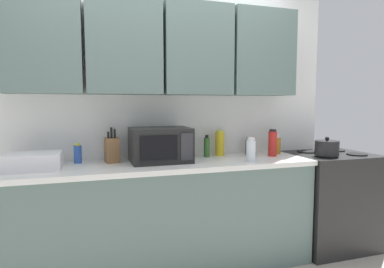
{
  "coord_description": "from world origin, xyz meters",
  "views": [
    {
      "loc": [
        -0.58,
        -2.88,
        1.38
      ],
      "look_at": [
        0.24,
        -0.25,
        1.12
      ],
      "focal_mm": 30.81,
      "sensor_mm": 36.0,
      "label": 1
    }
  ],
  "objects_px": {
    "bottle_clear_tall": "(251,150)",
    "bottle_yellow_mustard": "(220,143)",
    "stove_range": "(329,200)",
    "bottle_green_oil": "(207,147)",
    "bottle_soy_dark": "(249,146)",
    "bottle_blue_cleaner": "(78,154)",
    "bottle_amber_vinegar": "(276,145)",
    "knife_block": "(112,150)",
    "microwave": "(160,145)",
    "dish_rack": "(33,161)",
    "bottle_red_sauce": "(272,143)",
    "kettle": "(327,148)"
  },
  "relations": [
    {
      "from": "bottle_clear_tall",
      "to": "bottle_yellow_mustard",
      "type": "relative_size",
      "value": 0.88
    },
    {
      "from": "stove_range",
      "to": "bottle_green_oil",
      "type": "relative_size",
      "value": 4.65
    },
    {
      "from": "bottle_yellow_mustard",
      "to": "bottle_soy_dark",
      "type": "height_order",
      "value": "bottle_yellow_mustard"
    },
    {
      "from": "bottle_blue_cleaner",
      "to": "bottle_amber_vinegar",
      "type": "xyz_separation_m",
      "value": [
        1.79,
        -0.03,
        0.01
      ]
    },
    {
      "from": "stove_range",
      "to": "knife_block",
      "type": "relative_size",
      "value": 3.19
    },
    {
      "from": "microwave",
      "to": "dish_rack",
      "type": "height_order",
      "value": "microwave"
    },
    {
      "from": "bottle_red_sauce",
      "to": "dish_rack",
      "type": "bearing_deg",
      "value": -179.43
    },
    {
      "from": "dish_rack",
      "to": "knife_block",
      "type": "height_order",
      "value": "knife_block"
    },
    {
      "from": "microwave",
      "to": "bottle_red_sauce",
      "type": "xyz_separation_m",
      "value": [
        1.03,
        -0.02,
        -0.02
      ]
    },
    {
      "from": "stove_range",
      "to": "bottle_clear_tall",
      "type": "relative_size",
      "value": 4.5
    },
    {
      "from": "kettle",
      "to": "bottle_soy_dark",
      "type": "bearing_deg",
      "value": 149.3
    },
    {
      "from": "bottle_blue_cleaner",
      "to": "bottle_soy_dark",
      "type": "distance_m",
      "value": 1.53
    },
    {
      "from": "knife_block",
      "to": "bottle_green_oil",
      "type": "relative_size",
      "value": 1.46
    },
    {
      "from": "knife_block",
      "to": "kettle",
      "type": "bearing_deg",
      "value": -8.78
    },
    {
      "from": "bottle_red_sauce",
      "to": "bottle_yellow_mustard",
      "type": "height_order",
      "value": "bottle_red_sauce"
    },
    {
      "from": "bottle_clear_tall",
      "to": "bottle_red_sauce",
      "type": "relative_size",
      "value": 0.83
    },
    {
      "from": "bottle_yellow_mustard",
      "to": "bottle_green_oil",
      "type": "bearing_deg",
      "value": -163.58
    },
    {
      "from": "bottle_blue_cleaner",
      "to": "bottle_soy_dark",
      "type": "bearing_deg",
      "value": 0.56
    },
    {
      "from": "kettle",
      "to": "microwave",
      "type": "relative_size",
      "value": 0.43
    },
    {
      "from": "microwave",
      "to": "knife_block",
      "type": "bearing_deg",
      "value": 167.09
    },
    {
      "from": "stove_range",
      "to": "bottle_soy_dark",
      "type": "bearing_deg",
      "value": 164.48
    },
    {
      "from": "microwave",
      "to": "bottle_red_sauce",
      "type": "height_order",
      "value": "microwave"
    },
    {
      "from": "stove_range",
      "to": "bottle_amber_vinegar",
      "type": "height_order",
      "value": "bottle_amber_vinegar"
    },
    {
      "from": "bottle_blue_cleaner",
      "to": "bottle_red_sauce",
      "type": "bearing_deg",
      "value": -5.36
    },
    {
      "from": "microwave",
      "to": "bottle_yellow_mustard",
      "type": "xyz_separation_m",
      "value": [
        0.59,
        0.16,
        -0.03
      ]
    },
    {
      "from": "bottle_green_oil",
      "to": "bottle_amber_vinegar",
      "type": "distance_m",
      "value": 0.7
    },
    {
      "from": "microwave",
      "to": "bottle_soy_dark",
      "type": "distance_m",
      "value": 0.9
    },
    {
      "from": "kettle",
      "to": "bottle_yellow_mustard",
      "type": "xyz_separation_m",
      "value": [
        -0.88,
        0.36,
        0.03
      ]
    },
    {
      "from": "kettle",
      "to": "knife_block",
      "type": "relative_size",
      "value": 0.73
    },
    {
      "from": "knife_block",
      "to": "bottle_clear_tall",
      "type": "distance_m",
      "value": 1.13
    },
    {
      "from": "microwave",
      "to": "knife_block",
      "type": "distance_m",
      "value": 0.39
    },
    {
      "from": "bottle_soy_dark",
      "to": "bottle_red_sauce",
      "type": "bearing_deg",
      "value": -49.38
    },
    {
      "from": "bottle_red_sauce",
      "to": "bottle_yellow_mustard",
      "type": "relative_size",
      "value": 1.06
    },
    {
      "from": "bottle_amber_vinegar",
      "to": "bottle_yellow_mustard",
      "type": "height_order",
      "value": "bottle_yellow_mustard"
    },
    {
      "from": "dish_rack",
      "to": "knife_block",
      "type": "relative_size",
      "value": 1.33
    },
    {
      "from": "kettle",
      "to": "dish_rack",
      "type": "bearing_deg",
      "value": 176.21
    },
    {
      "from": "bottle_green_oil",
      "to": "bottle_amber_vinegar",
      "type": "height_order",
      "value": "bottle_green_oil"
    },
    {
      "from": "stove_range",
      "to": "dish_rack",
      "type": "bearing_deg",
      "value": 179.56
    },
    {
      "from": "knife_block",
      "to": "microwave",
      "type": "bearing_deg",
      "value": -12.91
    },
    {
      "from": "bottle_green_oil",
      "to": "bottle_yellow_mustard",
      "type": "xyz_separation_m",
      "value": [
        0.14,
        0.04,
        0.02
      ]
    },
    {
      "from": "dish_rack",
      "to": "bottle_soy_dark",
      "type": "xyz_separation_m",
      "value": [
        1.82,
        0.19,
        0.01
      ]
    },
    {
      "from": "bottle_amber_vinegar",
      "to": "bottle_soy_dark",
      "type": "height_order",
      "value": "bottle_amber_vinegar"
    },
    {
      "from": "dish_rack",
      "to": "bottle_green_oil",
      "type": "xyz_separation_m",
      "value": [
        1.39,
        0.16,
        0.03
      ]
    },
    {
      "from": "bottle_clear_tall",
      "to": "bottle_red_sauce",
      "type": "distance_m",
      "value": 0.39
    },
    {
      "from": "kettle",
      "to": "bottle_clear_tall",
      "type": "bearing_deg",
      "value": -177.91
    },
    {
      "from": "bottle_soy_dark",
      "to": "kettle",
      "type": "bearing_deg",
      "value": -30.7
    },
    {
      "from": "microwave",
      "to": "bottle_blue_cleaner",
      "type": "distance_m",
      "value": 0.66
    },
    {
      "from": "microwave",
      "to": "dish_rack",
      "type": "bearing_deg",
      "value": -177.6
    },
    {
      "from": "stove_range",
      "to": "bottle_green_oil",
      "type": "height_order",
      "value": "bottle_green_oil"
    },
    {
      "from": "bottle_green_oil",
      "to": "bottle_yellow_mustard",
      "type": "height_order",
      "value": "bottle_yellow_mustard"
    }
  ]
}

